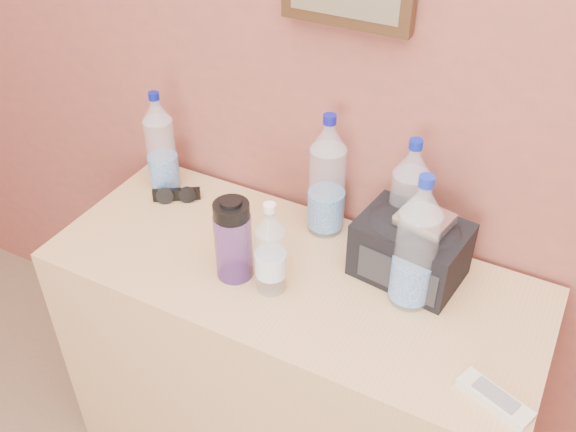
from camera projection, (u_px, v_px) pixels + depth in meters
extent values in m
plane|color=#9C4C3B|center=(497.00, 12.00, 1.25)|extent=(4.00, 0.00, 4.00)
cube|color=tan|center=(291.00, 372.00, 1.77)|extent=(1.20, 0.50, 0.75)
cylinder|color=silver|center=(161.00, 148.00, 1.75)|extent=(0.08, 0.08, 0.26)
cylinder|color=#07138D|center=(154.00, 96.00, 1.65)|extent=(0.03, 0.03, 0.02)
cylinder|color=white|center=(327.00, 182.00, 1.59)|extent=(0.09, 0.09, 0.29)
cylinder|color=#0F1290|center=(330.00, 119.00, 1.48)|extent=(0.03, 0.03, 0.02)
cylinder|color=white|center=(407.00, 207.00, 1.51)|extent=(0.09, 0.09, 0.28)
cylinder|color=#0B1BA2|center=(416.00, 144.00, 1.41)|extent=(0.03, 0.03, 0.02)
cylinder|color=#CEEEFC|center=(416.00, 250.00, 1.38)|extent=(0.09, 0.09, 0.29)
cylinder|color=#1127B2|center=(427.00, 181.00, 1.27)|extent=(0.03, 0.03, 0.02)
cylinder|color=white|center=(271.00, 253.00, 1.43)|extent=(0.07, 0.07, 0.21)
cylinder|color=white|center=(270.00, 208.00, 1.36)|extent=(0.03, 0.03, 0.02)
cylinder|color=#4E2885|center=(234.00, 246.00, 1.48)|extent=(0.09, 0.09, 0.17)
cylinder|color=black|center=(231.00, 209.00, 1.42)|extent=(0.08, 0.08, 0.04)
cube|color=beige|center=(495.00, 399.00, 1.24)|extent=(0.16, 0.10, 0.02)
cube|color=white|center=(425.00, 219.00, 1.41)|extent=(0.13, 0.11, 0.02)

